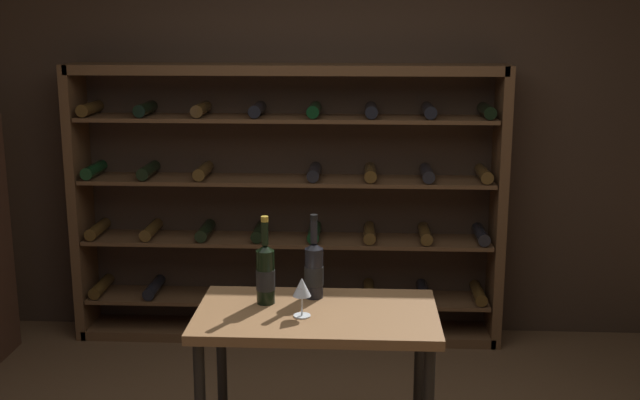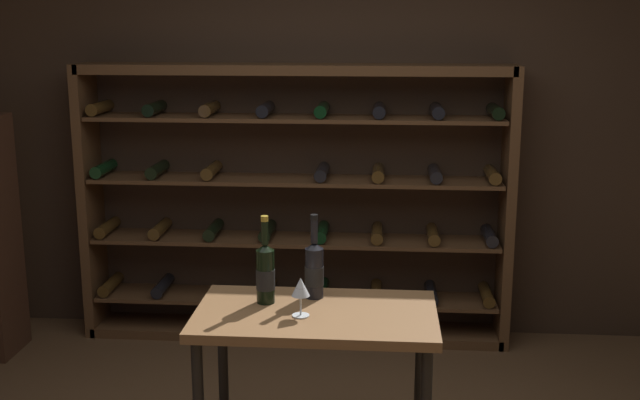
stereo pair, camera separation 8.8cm
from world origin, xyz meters
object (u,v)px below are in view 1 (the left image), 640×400
at_px(wine_bottle_red_label, 265,273).
at_px(wine_bottle_gold_foil, 314,269).
at_px(tasting_table, 317,338).
at_px(wine_glass_stemmed_left, 302,289).
at_px(wine_rack, 287,206).

relative_size(wine_bottle_red_label, wine_bottle_gold_foil, 1.03).
xyz_separation_m(tasting_table, wine_glass_stemmed_left, (-0.05, -0.06, 0.23)).
xyz_separation_m(tasting_table, wine_bottle_gold_foil, (-0.02, 0.16, 0.24)).
relative_size(tasting_table, wine_bottle_gold_foil, 2.70).
bearing_deg(wine_rack, wine_glass_stemmed_left, -82.94).
bearing_deg(wine_rack, wine_bottle_gold_foil, -80.86).
xyz_separation_m(wine_rack, wine_glass_stemmed_left, (0.23, -1.87, 0.11)).
bearing_deg(wine_bottle_gold_foil, wine_rack, 99.14).
height_order(wine_bottle_gold_foil, wine_glass_stemmed_left, wine_bottle_gold_foil).
bearing_deg(wine_glass_stemmed_left, wine_rack, 97.06).
distance_m(tasting_table, wine_glass_stemmed_left, 0.24).
distance_m(tasting_table, wine_bottle_gold_foil, 0.29).
xyz_separation_m(wine_rack, wine_bottle_gold_foil, (0.27, -1.65, 0.12)).
xyz_separation_m(wine_bottle_gold_foil, wine_glass_stemmed_left, (-0.03, -0.22, -0.01)).
height_order(wine_rack, wine_bottle_red_label, wine_rack).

